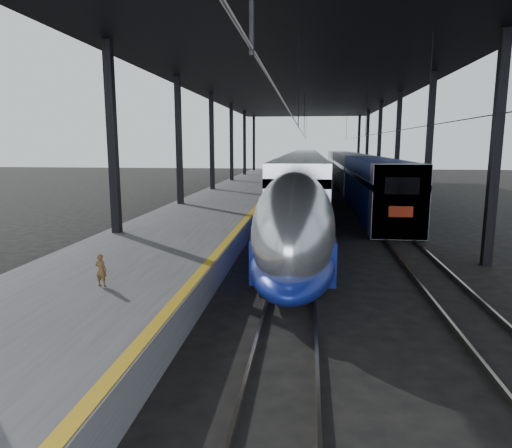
# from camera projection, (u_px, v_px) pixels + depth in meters

# --- Properties ---
(ground) EXTENTS (160.00, 160.00, 0.00)m
(ground) POSITION_uv_depth(u_px,v_px,m) (229.00, 297.00, 14.51)
(ground) COLOR black
(ground) RESTS_ON ground
(platform) EXTENTS (6.00, 80.00, 1.00)m
(platform) POSITION_uv_depth(u_px,v_px,m) (229.00, 202.00, 34.39)
(platform) COLOR #4C4C4F
(platform) RESTS_ON ground
(yellow_strip) EXTENTS (0.30, 80.00, 0.01)m
(yellow_strip) POSITION_uv_depth(u_px,v_px,m) (266.00, 196.00, 33.99)
(yellow_strip) COLOR gold
(yellow_strip) RESTS_ON platform
(rails) EXTENTS (6.52, 80.00, 0.16)m
(rails) POSITION_uv_depth(u_px,v_px,m) (336.00, 209.00, 33.56)
(rails) COLOR slate
(rails) RESTS_ON ground
(canopy) EXTENTS (18.00, 75.00, 9.47)m
(canopy) POSITION_uv_depth(u_px,v_px,m) (303.00, 83.00, 32.31)
(canopy) COLOR black
(canopy) RESTS_ON ground
(tgv_train) EXTENTS (2.81, 65.20, 4.03)m
(tgv_train) POSITION_uv_depth(u_px,v_px,m) (304.00, 176.00, 42.21)
(tgv_train) COLOR silver
(tgv_train) RESTS_ON ground
(second_train) EXTENTS (2.79, 56.05, 3.85)m
(second_train) POSITION_uv_depth(u_px,v_px,m) (351.00, 171.00, 49.10)
(second_train) COLOR navy
(second_train) RESTS_ON ground
(child) EXTENTS (0.35, 0.25, 0.88)m
(child) POSITION_uv_depth(u_px,v_px,m) (101.00, 270.00, 12.25)
(child) COLOR #52391B
(child) RESTS_ON platform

